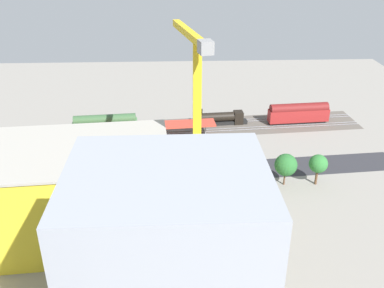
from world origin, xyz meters
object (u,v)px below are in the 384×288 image
(passenger_coach, at_px, (299,113))
(freight_coach_far, at_px, (105,124))
(parked_car_1, at_px, (201,164))
(parked_car_2, at_px, (166,165))
(platform_canopy_near, at_px, (120,127))
(parked_car_0, at_px, (232,163))
(construction_building, at_px, (76,193))
(street_tree_5, at_px, (12,168))
(street_tree_3, at_px, (154,163))
(street_tree_4, at_px, (286,165))
(parked_car_3, at_px, (131,165))
(traffic_light, at_px, (87,151))
(box_truck_1, at_px, (134,176))
(street_tree_2, at_px, (318,164))
(street_tree_0, at_px, (31,172))
(locomotive, at_px, (222,118))
(tower_crane, at_px, (196,124))
(street_tree_1, at_px, (184,162))
(box_truck_0, at_px, (139,178))

(passenger_coach, height_order, freight_coach_far, passenger_coach)
(parked_car_1, distance_m, parked_car_2, 8.18)
(platform_canopy_near, height_order, parked_car_0, platform_canopy_near)
(construction_building, bearing_deg, street_tree_5, -46.74)
(parked_car_1, distance_m, street_tree_3, 13.62)
(street_tree_4, bearing_deg, parked_car_1, -25.31)
(parked_car_1, bearing_deg, parked_car_3, -1.04)
(construction_building, distance_m, traffic_light, 24.82)
(passenger_coach, relative_size, box_truck_1, 1.78)
(freight_coach_far, relative_size, street_tree_2, 2.45)
(construction_building, bearing_deg, passenger_coach, -142.72)
(street_tree_3, bearing_deg, street_tree_0, 0.41)
(parked_car_3, xyz_separation_m, street_tree_5, (24.55, 7.89, 4.23))
(street_tree_2, xyz_separation_m, street_tree_4, (7.09, -0.12, -0.16))
(parked_car_0, xyz_separation_m, parked_car_1, (7.47, 0.47, 0.06))
(street_tree_0, distance_m, street_tree_2, 62.39)
(street_tree_0, bearing_deg, parked_car_1, -168.79)
(locomotive, height_order, tower_crane, tower_crane)
(parked_car_1, xyz_separation_m, street_tree_4, (-18.02, 8.52, 4.18))
(passenger_coach, bearing_deg, construction_building, 41.84)
(construction_building, xyz_separation_m, street_tree_3, (-13.32, -15.91, -3.06))
(box_truck_1, xyz_separation_m, street_tree_1, (-11.18, 1.35, 4.09))
(parked_car_3, bearing_deg, street_tree_3, 128.20)
(parked_car_0, height_order, tower_crane, tower_crane)
(street_tree_1, bearing_deg, parked_car_3, -32.77)
(locomotive, bearing_deg, traffic_light, 35.02)
(parked_car_1, relative_size, construction_building, 0.13)
(passenger_coach, xyz_separation_m, freight_coach_far, (55.21, 5.74, -0.08))
(freight_coach_far, bearing_deg, box_truck_0, 112.26)
(parked_car_2, distance_m, street_tree_4, 27.88)
(tower_crane, relative_size, street_tree_0, 6.02)
(passenger_coach, xyz_separation_m, tower_crane, (32.48, 46.00, 17.30))
(passenger_coach, bearing_deg, street_tree_4, 70.29)
(freight_coach_far, distance_m, box_truck_1, 27.67)
(street_tree_3, bearing_deg, tower_crane, 121.43)
(parked_car_2, bearing_deg, tower_crane, 105.71)
(passenger_coach, relative_size, street_tree_3, 2.14)
(freight_coach_far, height_order, traffic_light, traffic_light)
(freight_coach_far, xyz_separation_m, box_truck_1, (-9.76, 25.86, -1.40))
(street_tree_1, relative_size, street_tree_3, 1.04)
(street_tree_0, distance_m, traffic_light, 13.70)
(box_truck_1, distance_m, street_tree_1, 11.98)
(street_tree_0, bearing_deg, box_truck_1, -177.18)
(parked_car_1, bearing_deg, street_tree_1, 61.62)
(parked_car_0, height_order, parked_car_1, parked_car_1)
(street_tree_4, bearing_deg, tower_crane, 30.87)
(street_tree_5, bearing_deg, parked_car_3, -162.18)
(locomotive, xyz_separation_m, street_tree_2, (-17.35, 33.95, 3.30))
(platform_canopy_near, relative_size, street_tree_4, 6.89)
(parked_car_3, bearing_deg, box_truck_0, 107.63)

